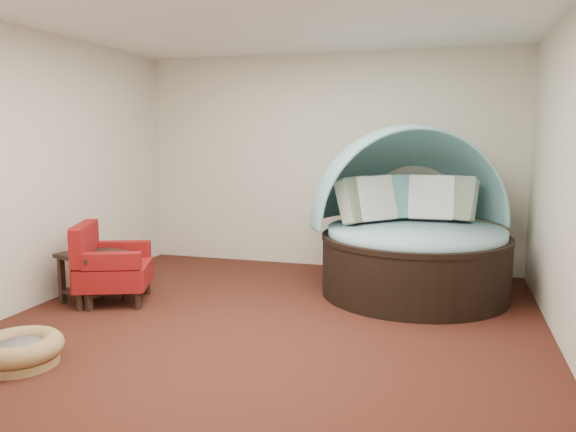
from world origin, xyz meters
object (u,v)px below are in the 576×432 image
(red_armchair, at_px, (109,266))
(canopy_daybed, at_px, (412,215))
(side_table, at_px, (93,270))
(pet_basket, at_px, (19,350))

(red_armchair, bearing_deg, canopy_daybed, 2.06)
(canopy_daybed, bearing_deg, red_armchair, 178.83)
(canopy_daybed, relative_size, side_table, 3.86)
(canopy_daybed, distance_m, red_armchair, 3.32)
(canopy_daybed, relative_size, pet_basket, 3.24)
(canopy_daybed, xyz_separation_m, pet_basket, (-2.73, -2.93, -0.75))
(pet_basket, height_order, red_armchair, red_armchair)
(red_armchair, bearing_deg, side_table, 176.18)
(canopy_daybed, distance_m, pet_basket, 4.07)
(canopy_daybed, relative_size, red_armchair, 2.94)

